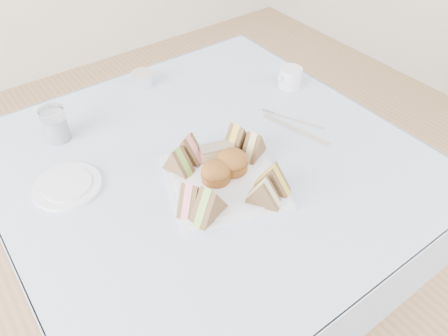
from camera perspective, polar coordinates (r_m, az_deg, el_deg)
floor at (r=1.72m, az=-1.47°, el=-17.71°), size 4.00×4.00×0.00m
table at (r=1.41m, az=-1.74°, el=-10.25°), size 0.90×0.90×0.74m
tablecloth at (r=1.14m, az=-2.12°, el=1.17°), size 1.02×1.02×0.01m
serving_plate at (r=1.06m, az=-0.00°, el=-1.75°), size 0.34×0.34×0.01m
sandwich_fl_a at (r=0.97m, az=-4.43°, el=-3.61°), size 0.09×0.08×0.07m
sandwich_fl_b at (r=0.95m, az=-2.00°, el=-4.44°), size 0.10×0.07×0.08m
sandwich_fr_a at (r=1.01m, az=6.33°, el=-1.26°), size 0.08×0.09×0.08m
sandwich_fr_b at (r=0.98m, az=5.22°, el=-3.04°), size 0.08×0.09×0.07m
sandwich_bl_a at (r=1.06m, az=-6.03°, el=1.13°), size 0.06×0.09×0.07m
sandwich_bl_b at (r=1.09m, az=-4.70°, el=2.68°), size 0.07×0.10×0.08m
sandwich_br_a at (r=1.10m, az=3.90°, el=3.10°), size 0.09×0.07×0.07m
sandwich_br_b at (r=1.12m, az=1.71°, el=3.99°), size 0.10×0.07×0.08m
scone_left at (r=1.04m, az=-1.08°, el=-0.59°), size 0.08×0.08×0.05m
scone_right at (r=1.07m, az=1.03°, el=0.83°), size 0.08×0.08×0.05m
pastry_slice at (r=1.10m, az=-0.97°, el=2.09°), size 0.09×0.06×0.04m
side_plate at (r=1.12m, az=-19.75°, el=-2.23°), size 0.19×0.19×0.01m
water_glass at (r=1.25m, az=-21.19°, el=5.33°), size 0.08×0.08×0.10m
tea_strainer at (r=1.43m, az=-10.53°, el=11.29°), size 0.08×0.08×0.04m
knife at (r=1.24m, az=9.30°, el=4.92°), size 0.07×0.21×0.00m
fork at (r=1.27m, az=9.66°, el=6.04°), size 0.08×0.15×0.00m
creamer_jug at (r=1.41m, az=8.64°, el=11.61°), size 0.07×0.07×0.06m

